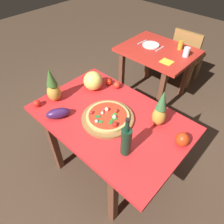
{
  "coord_description": "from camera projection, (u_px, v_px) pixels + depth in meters",
  "views": [
    {
      "loc": [
        0.85,
        -0.9,
        1.98
      ],
      "look_at": [
        0.0,
        0.02,
        0.78
      ],
      "focal_mm": 33.12,
      "sensor_mm": 36.0,
      "label": 1
    }
  ],
  "objects": [
    {
      "name": "tomato_beside_pepper",
      "position": [
        37.0,
        103.0,
        1.83
      ],
      "size": [
        0.07,
        0.07,
        0.07
      ],
      "primitive_type": "sphere",
      "color": "red",
      "rests_on": "display_table"
    },
    {
      "name": "bell_pepper",
      "position": [
        182.0,
        139.0,
        1.52
      ],
      "size": [
        0.1,
        0.1,
        0.11
      ],
      "primitive_type": "ellipsoid",
      "color": "red",
      "rests_on": "display_table"
    },
    {
      "name": "pizza",
      "position": [
        108.0,
        116.0,
        1.71
      ],
      "size": [
        0.36,
        0.36,
        0.06
      ],
      "color": "#DDB063",
      "rests_on": "pizza_board"
    },
    {
      "name": "drinking_glass_juice",
      "position": [
        180.0,
        45.0,
        2.59
      ],
      "size": [
        0.06,
        0.06,
        0.11
      ],
      "primitive_type": "cylinder",
      "color": "orange",
      "rests_on": "background_table"
    },
    {
      "name": "pizza_board",
      "position": [
        108.0,
        118.0,
        1.73
      ],
      "size": [
        0.44,
        0.44,
        0.02
      ],
      "primitive_type": "cylinder",
      "color": "olive",
      "rests_on": "display_table"
    },
    {
      "name": "pineapple_left",
      "position": [
        53.0,
        87.0,
        1.82
      ],
      "size": [
        0.12,
        0.12,
        0.33
      ],
      "color": "gold",
      "rests_on": "display_table"
    },
    {
      "name": "pineapple_right",
      "position": [
        160.0,
        110.0,
        1.6
      ],
      "size": [
        0.11,
        0.11,
        0.34
      ],
      "color": "#C08831",
      "rests_on": "display_table"
    },
    {
      "name": "tomato_near_board",
      "position": [
        117.0,
        85.0,
        2.02
      ],
      "size": [
        0.07,
        0.07,
        0.07
      ],
      "primitive_type": "sphere",
      "color": "red",
      "rests_on": "display_table"
    },
    {
      "name": "wine_bottle",
      "position": [
        126.0,
        141.0,
        1.41
      ],
      "size": [
        0.08,
        0.08,
        0.34
      ],
      "color": "#11321E",
      "rests_on": "display_table"
    },
    {
      "name": "dining_chair",
      "position": [
        187.0,
        54.0,
        3.04
      ],
      "size": [
        0.42,
        0.42,
        0.85
      ],
      "rotation": [
        0.0,
        0.0,
        3.18
      ],
      "color": "olive",
      "rests_on": "ground_plane"
    },
    {
      "name": "napkin_folded",
      "position": [
        167.0,
        62.0,
        2.4
      ],
      "size": [
        0.14,
        0.12,
        0.01
      ],
      "primitive_type": "cube",
      "rotation": [
        0.0,
        0.0,
        0.02
      ],
      "color": "yellow",
      "rests_on": "background_table"
    },
    {
      "name": "eggplant",
      "position": [
        58.0,
        113.0,
        1.72
      ],
      "size": [
        0.18,
        0.22,
        0.09
      ],
      "primitive_type": "ellipsoid",
      "rotation": [
        0.0,
        0.0,
        1.04
      ],
      "color": "#3A1949",
      "rests_on": "display_table"
    },
    {
      "name": "background_table",
      "position": [
        157.0,
        58.0,
        2.71
      ],
      "size": [
        0.92,
        0.74,
        0.73
      ],
      "color": "brown",
      "rests_on": "ground_plane"
    },
    {
      "name": "melon",
      "position": [
        93.0,
        81.0,
        1.98
      ],
      "size": [
        0.18,
        0.18,
        0.18
      ],
      "primitive_type": "sphere",
      "color": "#ECD35E",
      "rests_on": "display_table"
    },
    {
      "name": "ground_plane",
      "position": [
        111.0,
        164.0,
        2.26
      ],
      "size": [
        10.0,
        10.0,
        0.0
      ],
      "primitive_type": "plane",
      "color": "#4C3828"
    },
    {
      "name": "drinking_glass_water",
      "position": [
        186.0,
        52.0,
        2.46
      ],
      "size": [
        0.07,
        0.07,
        0.11
      ],
      "primitive_type": "cylinder",
      "color": "silver",
      "rests_on": "background_table"
    },
    {
      "name": "knife_utensil",
      "position": [
        160.0,
        49.0,
        2.63
      ],
      "size": [
        0.02,
        0.18,
        0.01
      ],
      "primitive_type": "cube",
      "rotation": [
        0.0,
        0.0,
        0.01
      ],
      "color": "silver",
      "rests_on": "background_table"
    },
    {
      "name": "display_table",
      "position": [
        111.0,
        124.0,
        1.82
      ],
      "size": [
        1.32,
        0.87,
        0.73
      ],
      "color": "brown",
      "rests_on": "ground_plane"
    },
    {
      "name": "dinner_plate",
      "position": [
        151.0,
        45.0,
        2.7
      ],
      "size": [
        0.22,
        0.22,
        0.02
      ],
      "primitive_type": "cylinder",
      "color": "white",
      "rests_on": "background_table"
    },
    {
      "name": "fork_utensil",
      "position": [
        142.0,
        42.0,
        2.77
      ],
      "size": [
        0.03,
        0.18,
        0.01
      ],
      "primitive_type": "cube",
      "rotation": [
        0.0,
        0.0,
        -0.08
      ],
      "color": "silver",
      "rests_on": "background_table"
    },
    {
      "name": "tomato_at_corner",
      "position": [
        109.0,
        82.0,
        2.07
      ],
      "size": [
        0.07,
        0.07,
        0.07
      ],
      "primitive_type": "sphere",
      "color": "red",
      "rests_on": "display_table"
    }
  ]
}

